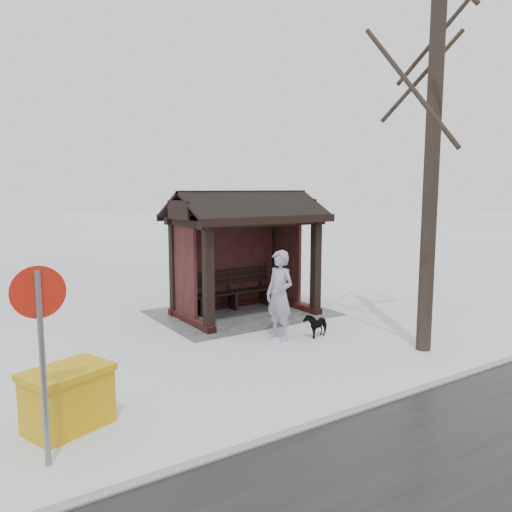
{
  "coord_description": "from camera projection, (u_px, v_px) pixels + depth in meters",
  "views": [
    {
      "loc": [
        6.41,
        10.34,
        3.14
      ],
      "look_at": [
        0.21,
        0.8,
        1.59
      ],
      "focal_mm": 35.0,
      "sensor_mm": 36.0,
      "label": 1
    }
  ],
  "objects": [
    {
      "name": "ground",
      "position": [
        246.0,
        315.0,
        12.47
      ],
      "size": [
        120.0,
        120.0,
        0.0
      ],
      "primitive_type": "plane",
      "color": "white",
      "rests_on": "ground"
    },
    {
      "name": "kerb",
      "position": [
        428.0,
        387.0,
        7.9
      ],
      "size": [
        120.0,
        0.15,
        0.06
      ],
      "primitive_type": "cube",
      "color": "gray",
      "rests_on": "ground"
    },
    {
      "name": "trampled_patch",
      "position": [
        241.0,
        313.0,
        12.64
      ],
      "size": [
        4.2,
        3.2,
        0.02
      ],
      "primitive_type": "cube",
      "color": "gray",
      "rests_on": "ground"
    },
    {
      "name": "bus_shelter",
      "position": [
        242.0,
        228.0,
        12.31
      ],
      "size": [
        3.6,
        2.4,
        3.09
      ],
      "color": "#361513",
      "rests_on": "ground"
    },
    {
      "name": "tree_near",
      "position": [
        438.0,
        19.0,
        8.96
      ],
      "size": [
        3.42,
        3.42,
        9.03
      ],
      "color": "black",
      "rests_on": "ground"
    },
    {
      "name": "pedestrian",
      "position": [
        280.0,
        295.0,
        10.35
      ],
      "size": [
        0.56,
        0.75,
        1.87
      ],
      "primitive_type": "imported",
      "rotation": [
        0.0,
        0.0,
        1.75
      ],
      "color": "#9B94AD",
      "rests_on": "ground"
    },
    {
      "name": "dog",
      "position": [
        316.0,
        325.0,
        10.62
      ],
      "size": [
        0.67,
        0.44,
        0.52
      ],
      "primitive_type": "imported",
      "rotation": [
        0.0,
        0.0,
        1.86
      ],
      "color": "black",
      "rests_on": "ground"
    },
    {
      "name": "grit_bin",
      "position": [
        68.0,
        398.0,
        6.52
      ],
      "size": [
        1.25,
        1.05,
        0.82
      ],
      "rotation": [
        0.0,
        0.0,
        0.36
      ],
      "color": "#C5960B",
      "rests_on": "ground"
    },
    {
      "name": "road_sign",
      "position": [
        40.0,
        323.0,
        5.49
      ],
      "size": [
        0.59,
        0.1,
        2.31
      ],
      "rotation": [
        0.0,
        0.0,
        -0.03
      ],
      "color": "slate",
      "rests_on": "ground"
    }
  ]
}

